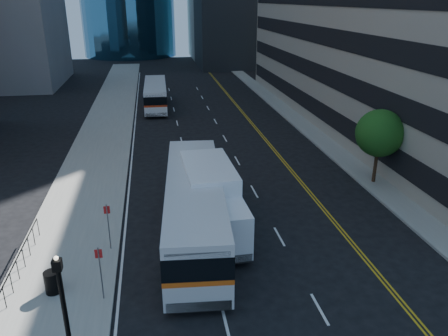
% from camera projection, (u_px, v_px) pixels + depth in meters
% --- Properties ---
extents(ground, '(160.00, 160.00, 0.00)m').
position_uv_depth(ground, '(281.00, 258.00, 21.75)').
color(ground, black).
rests_on(ground, ground).
extents(sidewalk_west, '(5.00, 90.00, 0.15)m').
position_uv_depth(sidewalk_west, '(107.00, 128.00, 43.10)').
color(sidewalk_west, gray).
rests_on(sidewalk_west, ground).
extents(sidewalk_east, '(2.00, 90.00, 0.15)m').
position_uv_depth(sidewalk_east, '(296.00, 120.00, 46.06)').
color(sidewalk_east, gray).
rests_on(sidewalk_east, ground).
extents(street_tree, '(3.20, 3.20, 5.10)m').
position_uv_depth(street_tree, '(380.00, 133.00, 29.14)').
color(street_tree, '#332114').
rests_on(street_tree, sidewalk_east).
extents(lamp_post, '(0.28, 0.28, 4.56)m').
position_uv_depth(lamp_post, '(65.00, 313.00, 13.88)').
color(lamp_post, black).
rests_on(lamp_post, sidewalk_west).
extents(bus_front, '(3.87, 13.27, 3.38)m').
position_uv_depth(bus_front, '(195.00, 206.00, 22.97)').
color(bus_front, silver).
rests_on(bus_front, ground).
extents(bus_rear, '(2.65, 11.23, 2.88)m').
position_uv_depth(bus_rear, '(156.00, 94.00, 50.96)').
color(bus_rear, white).
rests_on(bus_rear, ground).
extents(box_truck, '(2.88, 7.61, 3.60)m').
position_uv_depth(box_truck, '(212.00, 200.00, 23.51)').
color(box_truck, white).
rests_on(box_truck, ground).
extents(trash_can, '(0.79, 0.79, 1.01)m').
position_uv_depth(trash_can, '(52.00, 282.00, 18.80)').
color(trash_can, black).
rests_on(trash_can, sidewalk_west).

